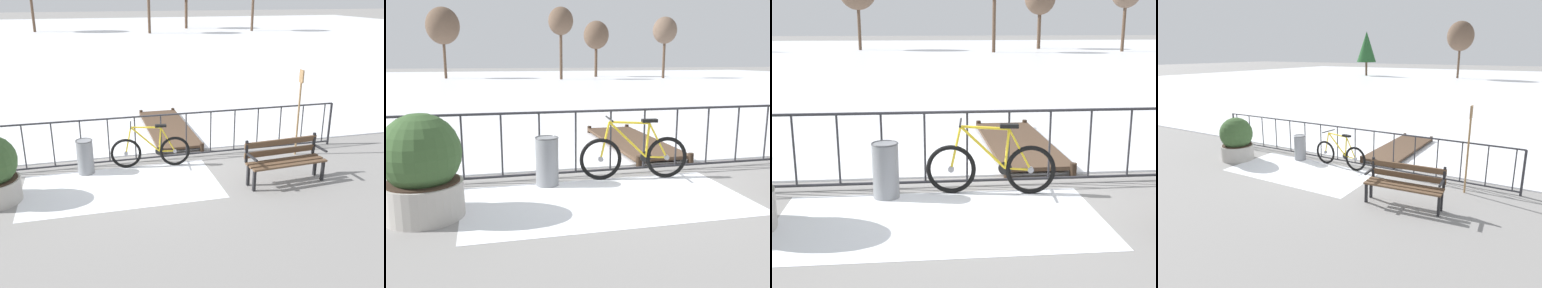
# 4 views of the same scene
# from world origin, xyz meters

# --- Properties ---
(ground_plane) EXTENTS (160.00, 160.00, 0.00)m
(ground_plane) POSITION_xyz_m (0.00, 0.00, 0.00)
(ground_plane) COLOR gray
(frozen_pond) EXTENTS (80.00, 56.00, 0.03)m
(frozen_pond) POSITION_xyz_m (0.00, 28.40, 0.01)
(frozen_pond) COLOR white
(frozen_pond) RESTS_ON ground
(snow_patch) EXTENTS (3.76, 1.93, 0.01)m
(snow_patch) POSITION_xyz_m (-0.72, -1.20, 0.00)
(snow_patch) COLOR white
(snow_patch) RESTS_ON ground
(railing_fence) EXTENTS (9.06, 0.06, 1.07)m
(railing_fence) POSITION_xyz_m (0.00, 0.00, 0.56)
(railing_fence) COLOR #2D2D33
(railing_fence) RESTS_ON ground
(bicycle_near_railing) EXTENTS (1.70, 0.52, 0.97)m
(bicycle_near_railing) POSITION_xyz_m (-0.00, -0.32, 0.37)
(bicycle_near_railing) COLOR black
(bicycle_near_railing) RESTS_ON ground
(trash_bin) EXTENTS (0.35, 0.35, 0.73)m
(trash_bin) POSITION_xyz_m (-1.38, -0.34, 0.37)
(trash_bin) COLOR gray
(trash_bin) RESTS_ON ground
(wooden_dock) EXTENTS (1.10, 3.43, 0.20)m
(wooden_dock) POSITION_xyz_m (0.83, 1.96, 0.12)
(wooden_dock) COLOR #4C3828
(wooden_dock) RESTS_ON ground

